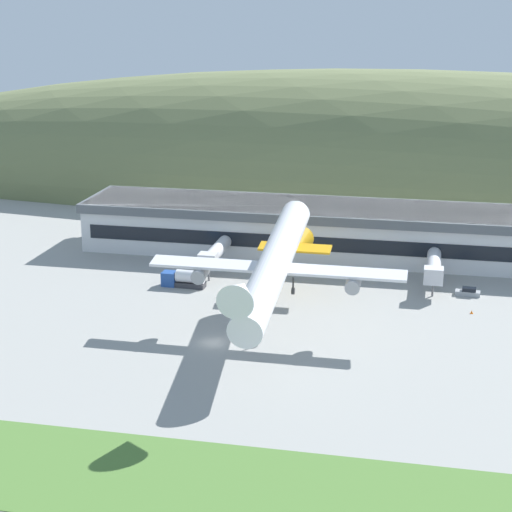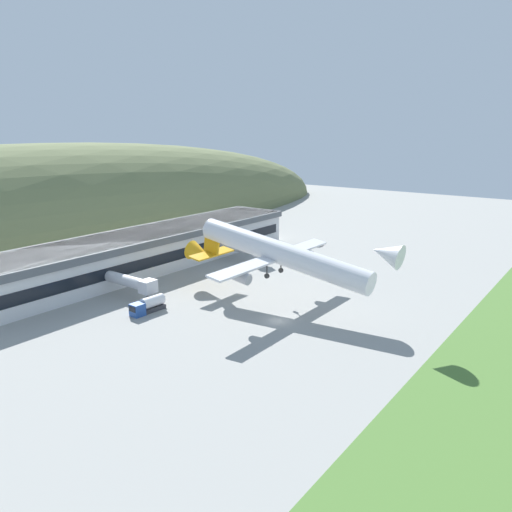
{
  "view_description": "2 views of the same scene",
  "coord_description": "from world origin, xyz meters",
  "px_view_note": "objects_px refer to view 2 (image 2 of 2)",
  "views": [
    {
      "loc": [
        31.29,
        -117.37,
        50.42
      ],
      "look_at": [
        5.21,
        6.92,
        12.17
      ],
      "focal_mm": 60.0,
      "sensor_mm": 36.0,
      "label": 1
    },
    {
      "loc": [
        -77.73,
        -52.36,
        37.37
      ],
      "look_at": [
        6.56,
        10.27,
        10.59
      ],
      "focal_mm": 35.0,
      "sensor_mm": 36.0,
      "label": 2
    }
  ],
  "objects_px": {
    "terminal_building": "(149,247)",
    "service_car_0": "(266,257)",
    "fuel_truck": "(148,305)",
    "cargo_airplane": "(278,254)",
    "service_car_1": "(317,244)",
    "jetway_0": "(132,282)",
    "jetway_1": "(245,248)",
    "traffic_cone_0": "(293,263)"
  },
  "relations": [
    {
      "from": "cargo_airplane",
      "to": "terminal_building",
      "type": "bearing_deg",
      "value": 85.72
    },
    {
      "from": "terminal_building",
      "to": "traffic_cone_0",
      "type": "bearing_deg",
      "value": -47.59
    },
    {
      "from": "cargo_airplane",
      "to": "service_car_1",
      "type": "height_order",
      "value": "cargo_airplane"
    },
    {
      "from": "service_car_0",
      "to": "fuel_truck",
      "type": "bearing_deg",
      "value": -173.5
    },
    {
      "from": "jetway_1",
      "to": "traffic_cone_0",
      "type": "xyz_separation_m",
      "value": [
        6.56,
        -12.33,
        -3.71
      ]
    },
    {
      "from": "terminal_building",
      "to": "jetway_1",
      "type": "xyz_separation_m",
      "value": [
        20.7,
        -17.51,
        -1.76
      ]
    },
    {
      "from": "service_car_1",
      "to": "traffic_cone_0",
      "type": "height_order",
      "value": "service_car_1"
    },
    {
      "from": "jetway_0",
      "to": "traffic_cone_0",
      "type": "height_order",
      "value": "jetway_0"
    },
    {
      "from": "terminal_building",
      "to": "fuel_truck",
      "type": "xyz_separation_m",
      "value": [
        -23.79,
        -26.32,
        -4.24
      ]
    },
    {
      "from": "service_car_1",
      "to": "cargo_airplane",
      "type": "bearing_deg",
      "value": -158.7
    },
    {
      "from": "terminal_building",
      "to": "jetway_1",
      "type": "height_order",
      "value": "terminal_building"
    },
    {
      "from": "service_car_0",
      "to": "traffic_cone_0",
      "type": "distance_m",
      "value": 9.32
    },
    {
      "from": "terminal_building",
      "to": "service_car_1",
      "type": "distance_m",
      "value": 56.92
    },
    {
      "from": "jetway_0",
      "to": "jetway_1",
      "type": "height_order",
      "value": "same"
    },
    {
      "from": "jetway_1",
      "to": "cargo_airplane",
      "type": "xyz_separation_m",
      "value": [
        -24.09,
        -27.81,
        7.38
      ]
    },
    {
      "from": "service_car_0",
      "to": "fuel_truck",
      "type": "distance_m",
      "value": 51.02
    },
    {
      "from": "terminal_building",
      "to": "service_car_1",
      "type": "height_order",
      "value": "terminal_building"
    },
    {
      "from": "terminal_building",
      "to": "fuel_truck",
      "type": "distance_m",
      "value": 35.73
    },
    {
      "from": "jetway_1",
      "to": "terminal_building",
      "type": "bearing_deg",
      "value": 139.78
    },
    {
      "from": "terminal_building",
      "to": "service_car_0",
      "type": "bearing_deg",
      "value": -37.37
    },
    {
      "from": "service_car_1",
      "to": "fuel_truck",
      "type": "bearing_deg",
      "value": -178.21
    },
    {
      "from": "terminal_building",
      "to": "cargo_airplane",
      "type": "xyz_separation_m",
      "value": [
        -3.39,
        -45.32,
        5.62
      ]
    },
    {
      "from": "cargo_airplane",
      "to": "traffic_cone_0",
      "type": "height_order",
      "value": "cargo_airplane"
    },
    {
      "from": "service_car_1",
      "to": "traffic_cone_0",
      "type": "relative_size",
      "value": 7.29
    },
    {
      "from": "terminal_building",
      "to": "jetway_1",
      "type": "relative_size",
      "value": 6.72
    },
    {
      "from": "jetway_1",
      "to": "service_car_0",
      "type": "xyz_separation_m",
      "value": [
        6.19,
        -3.03,
        -3.39
      ]
    },
    {
      "from": "jetway_0",
      "to": "jetway_1",
      "type": "relative_size",
      "value": 0.97
    },
    {
      "from": "terminal_building",
      "to": "cargo_airplane",
      "type": "height_order",
      "value": "cargo_airplane"
    },
    {
      "from": "jetway_0",
      "to": "service_car_0",
      "type": "relative_size",
      "value": 3.38
    },
    {
      "from": "cargo_airplane",
      "to": "fuel_truck",
      "type": "height_order",
      "value": "cargo_airplane"
    },
    {
      "from": "cargo_airplane",
      "to": "service_car_1",
      "type": "relative_size",
      "value": 12.63
    },
    {
      "from": "fuel_truck",
      "to": "service_car_0",
      "type": "bearing_deg",
      "value": 6.5
    },
    {
      "from": "traffic_cone_0",
      "to": "service_car_1",
      "type": "bearing_deg",
      "value": 13.7
    },
    {
      "from": "terminal_building",
      "to": "cargo_airplane",
      "type": "bearing_deg",
      "value": -94.28
    },
    {
      "from": "jetway_1",
      "to": "cargo_airplane",
      "type": "bearing_deg",
      "value": -130.9
    },
    {
      "from": "terminal_building",
      "to": "jetway_0",
      "type": "relative_size",
      "value": 6.9
    },
    {
      "from": "jetway_0",
      "to": "fuel_truck",
      "type": "relative_size",
      "value": 1.83
    },
    {
      "from": "terminal_building",
      "to": "jetway_1",
      "type": "bearing_deg",
      "value": -40.22
    },
    {
      "from": "terminal_building",
      "to": "jetway_0",
      "type": "height_order",
      "value": "terminal_building"
    },
    {
      "from": "jetway_0",
      "to": "service_car_0",
      "type": "height_order",
      "value": "jetway_0"
    },
    {
      "from": "jetway_0",
      "to": "cargo_airplane",
      "type": "xyz_separation_m",
      "value": [
        16.88,
        -28.02,
        7.38
      ]
    },
    {
      "from": "terminal_building",
      "to": "jetway_0",
      "type": "xyz_separation_m",
      "value": [
        -20.27,
        -17.3,
        -1.76
      ]
    }
  ]
}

